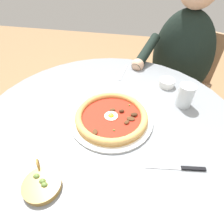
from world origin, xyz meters
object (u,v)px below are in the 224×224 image
Objects in this scene: ramekin_capers at (167,83)px; diner_person at (174,83)px; steak_knife at (184,168)px; pizza_on_plate at (112,117)px; cafe_chair_diner at (181,77)px; dining_table at (109,140)px; olive_pan at (42,184)px; fork_utensil at (123,72)px; water_glass at (185,97)px.

diner_person reaches higher than ramekin_capers.
ramekin_capers is at bearing 96.17° from steak_knife.
cafe_chair_diner is at bearing 63.76° from pizza_on_plate.
dining_table is 3.26× the size of pizza_on_plate.
ramekin_capers is (-0.05, 0.46, 0.02)m from steak_knife.
diner_person is (0.05, 0.82, -0.21)m from steak_knife.
diner_person is at bearing -117.45° from cafe_chair_diner.
ramekin_capers is 0.61× the size of olive_pan.
pizza_on_plate is at bearing 5.00° from dining_table.
fork_utensil is at bearing -134.30° from cafe_chair_diner.
dining_table is 0.15m from pizza_on_plate.
pizza_on_plate is 2.64× the size of olive_pan.
diner_person reaches higher than steak_knife.
fork_utensil is at bearing 160.33° from ramekin_capers.
steak_knife is 1.51× the size of olive_pan.
steak_knife is 0.43m from olive_pan.
cafe_chair_diner reaches higher than pizza_on_plate.
water_glass is 0.15m from ramekin_capers.
water_glass reaches higher than pizza_on_plate.
steak_knife is at bearing -62.56° from fork_utensil.
steak_knife is at bearing -96.91° from cafe_chair_diner.
water_glass is 0.08× the size of diner_person.
water_glass is at bearing 27.69° from dining_table.
ramekin_capers is 0.70m from olive_pan.
cafe_chair_diner is (0.38, 0.78, -0.25)m from pizza_on_plate.
olive_pan reaches higher than steak_knife.
pizza_on_plate reaches higher than fork_utensil.
dining_table is 0.36m from olive_pan.
olive_pan is at bearing -100.88° from fork_utensil.
water_glass reaches higher than cafe_chair_diner.
cafe_chair_diner is (0.39, 0.40, -0.23)m from fork_utensil.
water_glass is (0.29, 0.15, 0.03)m from pizza_on_plate.
water_glass is 0.12× the size of cafe_chair_diner.
dining_table is at bearing -89.61° from fork_utensil.
cafe_chair_diner is at bearing 63.21° from dining_table.
steak_knife reaches higher than fork_utensil.
olive_pan is (-0.14, -0.31, -0.01)m from pizza_on_plate.
dining_table is 0.73m from diner_person.
olive_pan reaches higher than fork_utensil.
water_glass is (0.30, 0.16, 0.17)m from dining_table.
steak_knife is 0.85m from diner_person.
olive_pan is 0.15× the size of cafe_chair_diner.
water_glass is 0.79× the size of olive_pan.
olive_pan is 0.10× the size of diner_person.
ramekin_capers is at bearing 52.89° from pizza_on_plate.
olive_pan reaches higher than pizza_on_plate.
olive_pan is at bearing -115.86° from cafe_chair_diner.
dining_table is 1.26× the size of cafe_chair_diner.
dining_table is 0.89× the size of diner_person.
ramekin_capers is at bearing -105.29° from diner_person.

